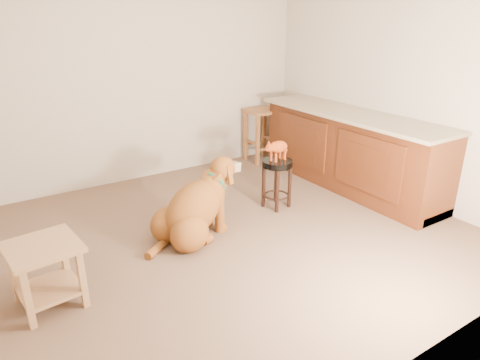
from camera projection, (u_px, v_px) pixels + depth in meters
floor at (227, 236)px, 4.17m from camera, size 4.50×4.00×0.01m
room_shell at (225, 58)px, 3.56m from camera, size 4.54×4.04×2.62m
cabinet_run at (349, 152)px, 5.23m from camera, size 0.70×2.56×0.94m
padded_stool at (277, 174)px, 4.67m from camera, size 0.33×0.33×0.55m
wood_stool at (261, 134)px, 6.18m from camera, size 0.43×0.43×0.76m
side_table at (46, 266)px, 3.08m from camera, size 0.53×0.53×0.50m
golden_retriever at (194, 210)px, 4.05m from camera, size 1.20×0.69×0.78m
tabby_kitten at (277, 148)px, 4.55m from camera, size 0.41×0.21×0.27m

